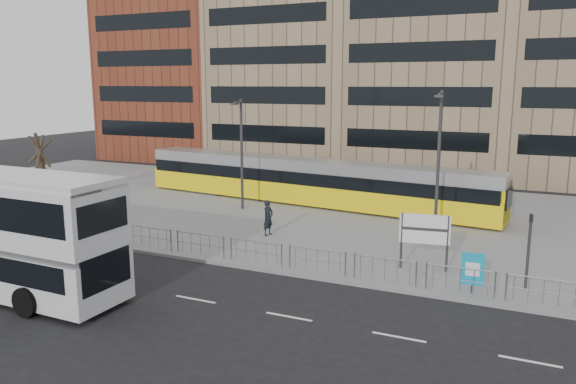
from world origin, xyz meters
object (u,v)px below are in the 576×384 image
at_px(tram, 308,181).
at_px(station_sign, 425,232).
at_px(lamp_post_east, 438,157).
at_px(traffic_light_west, 90,198).
at_px(lamp_post_west, 241,149).
at_px(traffic_light_east, 529,242).
at_px(bare_tree, 38,131).
at_px(ad_panel, 473,270).
at_px(pedestrian, 268,218).

height_order(tram, station_sign, tram).
height_order(station_sign, lamp_post_east, lamp_post_east).
height_order(traffic_light_west, lamp_post_west, lamp_post_west).
bearing_deg(traffic_light_east, lamp_post_east, 123.11).
relative_size(traffic_light_west, bare_tree, 0.45).
bearing_deg(lamp_post_east, bare_tree, -176.03).
distance_m(ad_panel, lamp_post_east, 9.46).
bearing_deg(tram, traffic_light_east, -32.32).
distance_m(station_sign, lamp_post_east, 6.85).
xyz_separation_m(station_sign, lamp_post_west, (-13.30, 7.47, 2.20)).
xyz_separation_m(tram, traffic_light_east, (14.25, -11.52, 0.44)).
bearing_deg(lamp_post_west, pedestrian, -48.88).
xyz_separation_m(traffic_light_west, traffic_light_east, (21.99, 0.66, 0.00)).
height_order(ad_panel, traffic_light_west, traffic_light_west).
bearing_deg(station_sign, pedestrian, 156.67).
relative_size(station_sign, ad_panel, 1.55).
relative_size(ad_panel, lamp_post_east, 0.21).
bearing_deg(lamp_post_east, traffic_light_east, -55.53).
bearing_deg(pedestrian, traffic_light_east, -91.34).
bearing_deg(lamp_post_west, traffic_light_east, -25.00).
relative_size(tram, station_sign, 10.39).
xyz_separation_m(pedestrian, lamp_post_east, (8.20, 4.02, 3.29)).
bearing_deg(ad_panel, bare_tree, 162.11).
height_order(lamp_post_west, bare_tree, lamp_post_west).
bearing_deg(ad_panel, traffic_light_west, 172.36).
distance_m(lamp_post_west, lamp_post_east, 12.74).
xyz_separation_m(traffic_light_west, lamp_post_east, (17.15, 7.71, 2.28)).
distance_m(tram, lamp_post_west, 5.26).
relative_size(pedestrian, traffic_light_west, 0.63).
bearing_deg(tram, bare_tree, -153.74).
xyz_separation_m(tram, lamp_post_east, (9.41, -4.47, 2.72)).
xyz_separation_m(ad_panel, lamp_post_east, (-2.91, 8.37, 3.30)).
height_order(ad_panel, lamp_post_west, lamp_post_west).
xyz_separation_m(traffic_light_east, lamp_post_east, (-4.84, 7.05, 2.28)).
bearing_deg(ad_panel, lamp_post_east, 103.43).
height_order(pedestrian, traffic_light_west, traffic_light_west).
bearing_deg(ad_panel, lamp_post_west, 142.91).
relative_size(pedestrian, traffic_light_east, 0.63).
bearing_deg(lamp_post_west, station_sign, -29.30).
relative_size(tram, lamp_post_east, 3.36).
height_order(tram, lamp_post_east, lamp_post_east).
height_order(traffic_light_east, lamp_post_west, lamp_post_west).
bearing_deg(lamp_post_east, tram, 154.60).
bearing_deg(pedestrian, traffic_light_west, 124.19).
height_order(tram, ad_panel, tram).
bearing_deg(traffic_light_east, pedestrian, 165.54).
bearing_deg(station_sign, lamp_post_east, 87.05).
relative_size(traffic_light_east, lamp_post_east, 0.40).
distance_m(station_sign, lamp_post_west, 15.41).
height_order(traffic_light_west, bare_tree, bare_tree).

